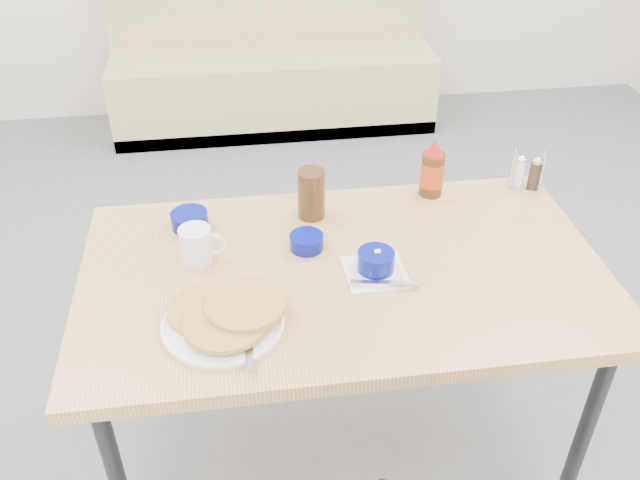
{
  "coord_description": "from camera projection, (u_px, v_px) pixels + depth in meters",
  "views": [
    {
      "loc": [
        -0.26,
        -1.15,
        1.88
      ],
      "look_at": [
        -0.06,
        0.31,
        0.82
      ],
      "focal_mm": 38.0,
      "sensor_mm": 36.0,
      "label": 1
    }
  ],
  "objects": [
    {
      "name": "syrup_bottle",
      "position": [
        432.0,
        171.0,
        2.07
      ],
      "size": [
        0.07,
        0.07,
        0.19
      ],
      "rotation": [
        0.0,
        0.0,
        0.21
      ],
      "color": "#47230F",
      "rests_on": "dining_table"
    },
    {
      "name": "booth_bench",
      "position": [
        272.0,
        66.0,
        4.09
      ],
      "size": [
        1.9,
        0.56,
        1.22
      ],
      "color": "tan",
      "rests_on": "ground"
    },
    {
      "name": "condiment_caddy",
      "position": [
        527.0,
        174.0,
        2.13
      ],
      "size": [
        0.12,
        0.09,
        0.13
      ],
      "rotation": [
        0.0,
        0.0,
        -0.34
      ],
      "color": "silver",
      "rests_on": "dining_table"
    },
    {
      "name": "dining_table",
      "position": [
        344.0,
        286.0,
        1.84
      ],
      "size": [
        1.4,
        0.8,
        0.76
      ],
      "color": "tan",
      "rests_on": "ground"
    },
    {
      "name": "pancake_plate",
      "position": [
        225.0,
        318.0,
        1.62
      ],
      "size": [
        0.3,
        0.32,
        0.05
      ],
      "rotation": [
        0.0,
        0.0,
        -0.34
      ],
      "color": "white",
      "rests_on": "dining_table"
    },
    {
      "name": "amber_tumbler",
      "position": [
        311.0,
        194.0,
        1.97
      ],
      "size": [
        0.09,
        0.09,
        0.15
      ],
      "primitive_type": "cylinder",
      "rotation": [
        0.0,
        0.0,
        -0.14
      ],
      "color": "#3B2512",
      "rests_on": "dining_table"
    },
    {
      "name": "grits_setting",
      "position": [
        376.0,
        264.0,
        1.78
      ],
      "size": [
        0.18,
        0.17,
        0.07
      ],
      "rotation": [
        0.0,
        0.0,
        0.04
      ],
      "color": "white",
      "rests_on": "dining_table"
    },
    {
      "name": "coffee_mug",
      "position": [
        198.0,
        244.0,
        1.81
      ],
      "size": [
        0.13,
        0.09,
        0.1
      ],
      "rotation": [
        0.0,
        0.0,
        -0.18
      ],
      "color": "white",
      "rests_on": "dining_table"
    },
    {
      "name": "creamer_bowl",
      "position": [
        190.0,
        220.0,
        1.95
      ],
      "size": [
        0.11,
        0.11,
        0.05
      ],
      "rotation": [
        0.0,
        0.0,
        -0.3
      ],
      "color": "#050E72",
      "rests_on": "dining_table"
    },
    {
      "name": "sugar_wrapper",
      "position": [
        181.0,
        304.0,
        1.69
      ],
      "size": [
        0.05,
        0.04,
        0.0
      ],
      "primitive_type": "cube",
      "rotation": [
        0.0,
        0.0,
        0.61
      ],
      "color": "#FD7654",
      "rests_on": "dining_table"
    },
    {
      "name": "butter_bowl",
      "position": [
        307.0,
        242.0,
        1.87
      ],
      "size": [
        0.09,
        0.09,
        0.04
      ],
      "rotation": [
        0.0,
        0.0,
        -0.19
      ],
      "color": "#050E72",
      "rests_on": "dining_table"
    }
  ]
}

